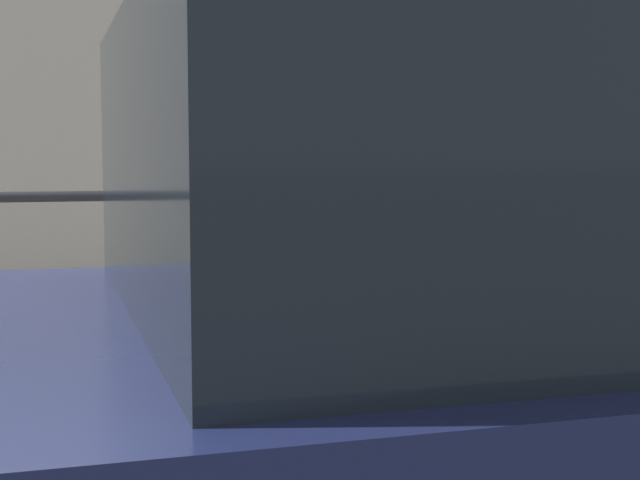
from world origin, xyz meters
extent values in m
cube|color=gray|center=(0.00, 1.26, 0.07)|extent=(36.00, 2.52, 0.14)
cylinder|color=slate|center=(0.23, 0.26, 0.64)|extent=(0.07, 0.07, 1.01)
cylinder|color=slate|center=(0.23, 0.26, 1.30)|extent=(0.16, 0.16, 0.30)
sphere|color=silver|center=(0.23, 0.26, 1.48)|extent=(0.16, 0.16, 0.16)
cube|color=black|center=(0.23, 0.17, 1.37)|extent=(0.09, 0.01, 0.07)
cube|color=green|center=(0.23, 0.17, 1.24)|extent=(0.10, 0.02, 0.09)
cylinder|color=#1E233F|center=(0.84, 0.31, 0.58)|extent=(0.15, 0.15, 0.88)
cylinder|color=#1E233F|center=(0.64, 0.31, 0.58)|extent=(0.15, 0.15, 0.88)
cube|color=beige|center=(0.74, 0.31, 1.35)|extent=(0.46, 0.22, 0.66)
sphere|color=beige|center=(0.74, 0.31, 1.80)|extent=(0.24, 0.24, 0.24)
cylinder|color=beige|center=(1.01, 0.31, 1.37)|extent=(0.09, 0.09, 0.62)
cylinder|color=beige|center=(0.46, 0.19, 1.43)|extent=(0.09, 0.36, 0.60)
cube|color=#141938|center=(0.63, -1.17, 0.72)|extent=(4.50, 1.80, 0.80)
cube|color=black|center=(0.68, -1.17, 1.44)|extent=(2.10, 1.60, 0.64)
cylinder|color=black|center=(0.00, 2.38, 1.22)|extent=(24.00, 0.06, 0.06)
cylinder|color=black|center=(0.00, 2.38, 0.73)|extent=(24.00, 0.05, 0.05)
cylinder|color=black|center=(0.00, 2.38, 0.68)|extent=(0.06, 0.06, 1.07)
cylinder|color=black|center=(2.40, 2.38, 0.68)|extent=(0.06, 0.06, 1.07)
cube|color=#ADA38E|center=(0.00, 5.99, 1.45)|extent=(32.00, 0.50, 2.90)
camera|label=1|loc=(-0.54, -3.06, 1.45)|focal=52.00mm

